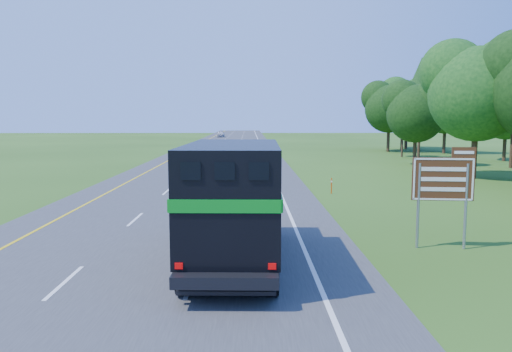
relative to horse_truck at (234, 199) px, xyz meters
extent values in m
plane|color=#284A13|center=(-3.03, -3.94, -2.15)|extent=(300.00, 300.00, 0.00)
cube|color=#38383A|center=(-3.03, 46.06, -2.13)|extent=(15.00, 260.00, 0.04)
cube|color=yellow|center=(-8.53, 46.06, -2.10)|extent=(0.15, 260.00, 0.01)
cube|color=white|center=(2.47, 46.06, -2.10)|extent=(0.15, 260.00, 0.01)
cylinder|color=black|center=(-1.06, 3.63, -1.50)|extent=(0.42, 1.23, 1.22)
cylinder|color=black|center=(1.26, 3.56, -1.50)|extent=(0.42, 1.23, 1.22)
cylinder|color=black|center=(-1.21, -1.68, -1.50)|extent=(0.42, 1.23, 1.22)
cylinder|color=black|center=(1.11, -1.74, -1.50)|extent=(0.42, 1.23, 1.22)
cylinder|color=black|center=(-1.24, -3.00, -1.50)|extent=(0.42, 1.23, 1.22)
cylinder|color=black|center=(1.08, -3.07, -1.50)|extent=(0.42, 1.23, 1.22)
cube|color=black|center=(0.00, 0.06, -1.36)|extent=(2.90, 8.92, 0.31)
cube|color=black|center=(0.10, 3.49, -0.16)|extent=(2.76, 2.06, 2.10)
cube|color=black|center=(0.13, 4.50, 0.39)|extent=(2.43, 0.13, 0.66)
cube|color=black|center=(-0.02, -0.71, 0.31)|extent=(2.94, 6.49, 3.04)
cube|color=#078217|center=(-0.11, -3.94, 0.46)|extent=(2.76, 0.12, 0.33)
cube|color=#078217|center=(-1.42, -0.68, 0.46)|extent=(0.22, 6.41, 0.33)
cube|color=#078217|center=(1.38, -0.75, 0.46)|extent=(0.22, 6.41, 0.33)
cube|color=black|center=(-0.94, -3.92, 1.33)|extent=(0.50, 0.06, 0.44)
cube|color=black|center=(-0.11, -3.94, 1.33)|extent=(0.50, 0.06, 0.44)
cube|color=black|center=(0.72, -3.96, 1.33)|extent=(0.50, 0.06, 0.44)
cube|color=black|center=(-0.11, -3.81, -1.77)|extent=(2.55, 0.20, 0.11)
cube|color=#B20505|center=(-1.27, -3.91, -1.04)|extent=(0.20, 0.05, 0.15)
cube|color=#B20505|center=(1.05, -3.97, -1.04)|extent=(0.20, 0.05, 0.15)
imported|color=silver|center=(-6.06, 40.14, -1.27)|extent=(2.89, 6.05, 1.67)
imported|color=silver|center=(-6.61, 109.05, -1.36)|extent=(1.80, 4.39, 1.49)
cylinder|color=gray|center=(6.67, 1.89, -0.58)|extent=(0.10, 0.10, 3.14)
cylinder|color=gray|center=(8.33, 1.70, -0.58)|extent=(0.10, 0.10, 3.14)
cube|color=#4C2410|center=(7.50, 1.79, 0.42)|extent=(2.19, 0.32, 1.57)
cube|color=#4C2410|center=(8.17, 1.71, 1.39)|extent=(0.84, 0.16, 0.38)
cube|color=white|center=(7.49, 1.76, 0.42)|extent=(2.08, 0.25, 1.51)
cube|color=#E6470C|center=(5.70, 15.19, -1.64)|extent=(0.07, 0.04, 1.00)
cube|color=white|center=(5.70, 15.19, -1.37)|extent=(0.08, 0.05, 0.11)
camera|label=1|loc=(0.48, -15.98, 2.61)|focal=35.00mm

